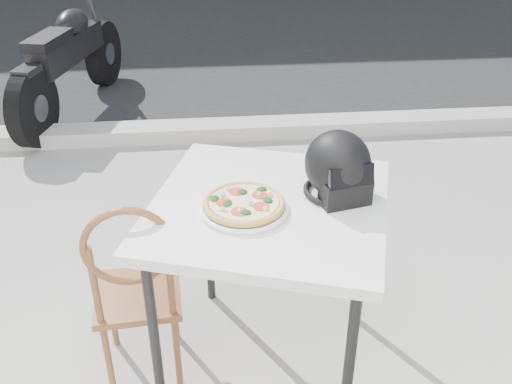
{
  "coord_description": "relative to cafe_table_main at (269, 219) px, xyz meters",
  "views": [
    {
      "loc": [
        0.36,
        -1.34,
        2.0
      ],
      "look_at": [
        0.54,
        0.52,
        0.9
      ],
      "focal_mm": 40.0,
      "sensor_mm": 36.0,
      "label": 1
    }
  ],
  "objects": [
    {
      "name": "cafe_table_main",
      "position": [
        0.0,
        0.0,
        0.0
      ],
      "size": [
        1.13,
        1.13,
        0.85
      ],
      "rotation": [
        0.0,
        0.0,
        -0.31
      ],
      "color": "silver",
      "rests_on": "ground"
    },
    {
      "name": "plate",
      "position": [
        -0.1,
        -0.05,
        0.09
      ],
      "size": [
        0.4,
        0.4,
        0.02
      ],
      "rotation": [
        0.0,
        0.0,
        -0.19
      ],
      "color": "white",
      "rests_on": "cafe_table_main"
    },
    {
      "name": "helmet",
      "position": [
        0.27,
        0.03,
        0.19
      ],
      "size": [
        0.31,
        0.32,
        0.26
      ],
      "rotation": [
        0.0,
        0.0,
        0.23
      ],
      "color": "black",
      "rests_on": "cafe_table_main"
    },
    {
      "name": "motorcycle",
      "position": [
        -1.39,
        3.18,
        -0.32
      ],
      "size": [
        0.71,
        2.06,
        1.04
      ],
      "rotation": [
        0.0,
        0.0,
        -0.25
      ],
      "color": "black",
      "rests_on": "street_asphalt"
    },
    {
      "name": "curb",
      "position": [
        -0.59,
        2.48,
        -0.71
      ],
      "size": [
        30.0,
        0.25,
        0.12
      ],
      "primitive_type": "cube",
      "color": "#AAA69F",
      "rests_on": "ground"
    },
    {
      "name": "pizza",
      "position": [
        -0.1,
        -0.05,
        0.11
      ],
      "size": [
        0.4,
        0.4,
        0.04
      ],
      "rotation": [
        0.0,
        0.0,
        0.38
      ],
      "color": "gold",
      "rests_on": "plate"
    },
    {
      "name": "cafe_chair_main",
      "position": [
        -0.54,
        -0.03,
        -0.26
      ],
      "size": [
        0.38,
        0.38,
        0.93
      ],
      "rotation": [
        0.0,
        0.0,
        3.21
      ],
      "color": "brown",
      "rests_on": "ground"
    },
    {
      "name": "street_asphalt",
      "position": [
        -0.59,
        6.48,
        -0.77
      ],
      "size": [
        30.0,
        8.0,
        0.0
      ],
      "primitive_type": "cube",
      "color": "black",
      "rests_on": "ground"
    }
  ]
}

